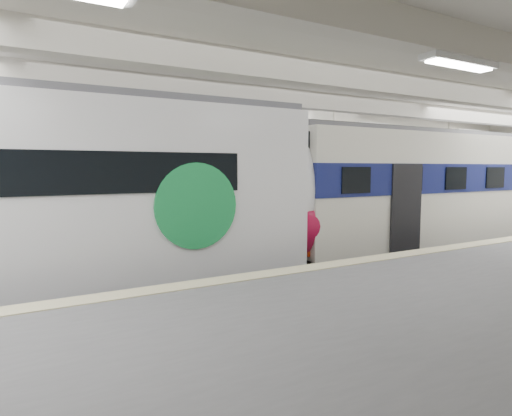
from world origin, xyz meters
TOP-DOWN VIEW (x-y plane):
  - station_hall at (0.00, -1.74)m, footprint 36.00×24.00m
  - modern_emu at (-5.34, -0.00)m, footprint 15.46×3.19m
  - older_rer at (7.41, 0.00)m, footprint 13.81×3.05m
  - far_train at (-3.16, 5.50)m, footprint 12.78×2.90m

SIDE VIEW (x-z plane):
  - far_train at x=-3.16m, z-range 0.07..4.18m
  - older_rer at x=7.41m, z-range 0.11..4.65m
  - modern_emu at x=-5.34m, z-range -0.05..4.86m
  - station_hall at x=0.00m, z-range 0.37..6.12m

